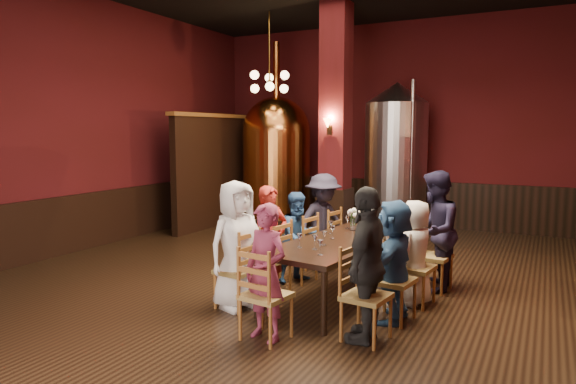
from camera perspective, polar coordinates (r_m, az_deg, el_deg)
The scene contains 38 objects.
room at distance 7.27m, azimuth -0.73°, elevation 7.94°, with size 10.00×10.02×4.50m.
wainscot_back at distance 11.99m, azimuth 10.39°, elevation -1.01°, with size 7.90×0.08×1.00m, color black.
wainscot_left at distance 9.89m, azimuth -21.50°, elevation -3.02°, with size 0.08×9.90×1.00m, color black.
column at distance 9.94m, azimuth 5.32°, elevation 7.61°, with size 0.58×0.58×4.50m, color #4A0F14.
partition at distance 11.70m, azimuth -7.32°, elevation 2.31°, with size 0.22×3.50×2.40m, color black.
pendant_cluster at distance 10.72m, azimuth -2.07°, elevation 12.12°, with size 0.90×0.90×1.70m, color #A57226, non-canonical shape.
sconce_column at distance 9.66m, azimuth 4.65°, elevation 7.34°, with size 0.20×0.20×0.36m, color black, non-canonical shape.
dining_table at distance 6.48m, azimuth 5.86°, elevation -5.86°, with size 1.31×2.51×0.75m.
chair_0 at distance 6.20m, azimuth -5.70°, elevation -8.61°, with size 0.46×0.46×0.92m, color #9C5927, non-canonical shape.
person_0 at distance 6.13m, azimuth -5.74°, elevation -5.86°, with size 0.75×0.49×1.53m, color white.
chair_1 at distance 6.71m, azimuth -1.97°, elevation -7.39°, with size 0.46×0.46×0.92m, color #9C5927, non-canonical shape.
person_1 at distance 6.66m, azimuth -1.98°, elevation -5.36°, with size 0.51×0.34×1.41m, color maroon.
chair_2 at distance 7.24m, azimuth 1.17°, elevation -6.34°, with size 0.46×0.46×0.92m, color #9C5927, non-canonical shape.
person_2 at distance 7.20m, azimuth 1.17°, elevation -5.00°, with size 0.62×0.30×1.27m, color navy.
chair_3 at distance 7.79m, azimuth 3.90°, elevation -5.41°, with size 0.46×0.46×0.92m, color #9C5927, non-canonical shape.
person_3 at distance 7.74m, azimuth 3.92°, elevation -3.41°, with size 0.95×0.55×1.47m, color #201D2C.
chair_4 at distance 5.31m, azimuth 8.72°, elevation -11.33°, with size 0.46×0.46×0.92m, color #9C5927, non-canonical shape.
person_4 at distance 5.22m, azimuth 8.78°, elevation -7.95°, with size 0.92×0.38×1.57m, color black.
chair_5 at distance 5.89m, azimuth 11.61°, elevation -9.55°, with size 0.46×0.46×0.92m, color #9C5927, non-canonical shape.
person_5 at distance 5.83m, azimuth 11.67°, elevation -7.47°, with size 1.26×0.40×1.36m, color #2C5385.
chair_6 at distance 6.48m, azimuth 13.93°, elevation -8.10°, with size 0.46×0.46×0.92m, color #9C5927, non-canonical shape.
person_6 at distance 6.44m, azimuth 13.97°, elevation -6.56°, with size 0.62×0.41×1.28m, color beige.
chair_7 at distance 7.10m, azimuth 15.86°, elevation -6.86°, with size 0.46×0.46×0.92m, color #9C5927, non-canonical shape.
person_7 at distance 7.03m, azimuth 15.95°, elevation -4.19°, with size 0.77×0.38×1.59m, color black.
chair_8 at distance 5.28m, azimuth -2.47°, elevation -11.34°, with size 0.46×0.46×0.92m, color #9C5927, non-canonical shape.
person_8 at distance 5.21m, azimuth -2.48°, elevation -8.88°, with size 0.51×0.33×1.39m, color #812B46.
copper_kettle at distance 11.69m, azimuth -1.28°, elevation 3.75°, with size 1.72×1.72×4.07m.
steel_vessel at distance 11.00m, azimuth 11.89°, elevation 3.78°, with size 1.31×1.31×3.11m.
rose_vase at distance 7.08m, azimuth 7.29°, elevation -2.63°, with size 0.18×0.18×0.31m.
wine_glass_0 at distance 6.51m, azimuth 4.98°, elevation -4.48°, with size 0.07×0.07×0.17m, color white, non-canonical shape.
wine_glass_1 at distance 6.00m, azimuth 1.28°, elevation -5.42°, with size 0.07×0.07×0.17m, color white, non-canonical shape.
wine_glass_2 at distance 6.82m, azimuth 4.75°, elevation -3.95°, with size 0.07×0.07×0.17m, color white, non-canonical shape.
wine_glass_3 at distance 5.92m, azimuth 3.00°, elevation -5.59°, with size 0.07×0.07×0.17m, color white, non-canonical shape.
wine_glass_4 at distance 6.32m, azimuth 8.72°, elevation -4.88°, with size 0.07×0.07×0.17m, color white, non-canonical shape.
wine_glass_5 at distance 6.25m, azimuth 7.98°, elevation -4.98°, with size 0.07×0.07×0.17m, color white, non-canonical shape.
wine_glass_6 at distance 6.13m, azimuth 4.06°, elevation -5.17°, with size 0.07×0.07×0.17m, color white, non-canonical shape.
wine_glass_7 at distance 5.65m, azimuth 3.59°, elevation -6.19°, with size 0.07×0.07×0.17m, color white, non-canonical shape.
wine_glass_8 at distance 7.21m, azimuth 6.60°, elevation -3.39°, with size 0.07×0.07×0.17m, color white, non-canonical shape.
Camera 1 is at (3.38, -6.43, 2.10)m, focal length 32.00 mm.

